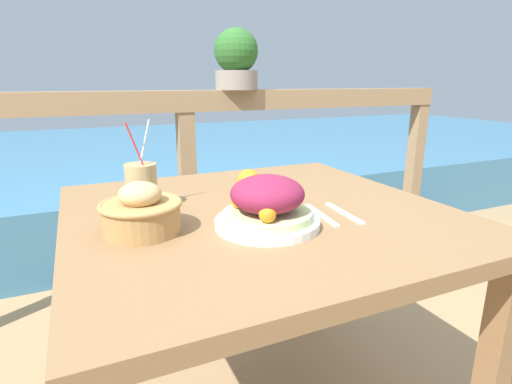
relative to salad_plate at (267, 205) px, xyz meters
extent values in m
cube|color=olive|center=(0.04, 0.13, -0.07)|extent=(1.01, 0.98, 0.04)
cube|color=olive|center=(0.48, -0.30, -0.45)|extent=(0.06, 0.06, 0.71)
cube|color=olive|center=(-0.41, 0.56, -0.45)|extent=(0.06, 0.06, 0.71)
cube|color=olive|center=(0.48, 0.56, -0.45)|extent=(0.06, 0.06, 0.71)
cube|color=#937551|center=(0.04, 0.90, 0.20)|extent=(2.80, 0.08, 0.09)
cube|color=#937551|center=(0.04, 0.90, -0.32)|extent=(0.07, 0.07, 0.97)
cube|color=#937551|center=(1.40, 0.90, -0.32)|extent=(0.07, 0.07, 0.97)
cube|color=teal|center=(0.04, 3.40, -0.59)|extent=(12.00, 4.00, 0.44)
cylinder|color=white|center=(0.00, 0.00, -0.04)|extent=(0.25, 0.25, 0.02)
cylinder|color=#C6DB8E|center=(0.00, 0.00, -0.03)|extent=(0.22, 0.22, 0.02)
ellipsoid|color=maroon|center=(0.00, 0.00, 0.03)|extent=(0.18, 0.18, 0.09)
sphere|color=orange|center=(0.07, 0.01, 0.00)|extent=(0.04, 0.04, 0.04)
sphere|color=orange|center=(-0.05, 0.05, 0.00)|extent=(0.04, 0.04, 0.04)
sphere|color=orange|center=(-0.03, -0.07, 0.00)|extent=(0.04, 0.04, 0.04)
cylinder|color=tan|center=(-0.25, 0.27, 0.01)|extent=(0.09, 0.09, 0.13)
cylinder|color=white|center=(-0.25, 0.28, 0.08)|extent=(0.06, 0.03, 0.21)
cylinder|color=red|center=(-0.25, 0.26, 0.08)|extent=(0.07, 0.02, 0.21)
cylinder|color=#AD7F47|center=(-0.28, 0.09, -0.02)|extent=(0.18, 0.18, 0.07)
torus|color=#AD7F47|center=(-0.28, 0.09, 0.01)|extent=(0.19, 0.19, 0.01)
ellipsoid|color=tan|center=(-0.28, 0.09, 0.04)|extent=(0.10, 0.10, 0.06)
cylinder|color=gray|center=(0.28, 0.90, 0.29)|extent=(0.19, 0.19, 0.08)
sphere|color=#285B23|center=(0.28, 0.90, 0.41)|extent=(0.19, 0.19, 0.19)
cube|color=silver|center=(0.16, 0.01, -0.05)|extent=(0.04, 0.18, 0.00)
cube|color=silver|center=(0.23, 0.00, -0.05)|extent=(0.03, 0.18, 0.00)
sphere|color=orange|center=(0.08, 0.30, -0.02)|extent=(0.07, 0.07, 0.07)
camera|label=1|loc=(-0.40, -0.82, 0.29)|focal=28.00mm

